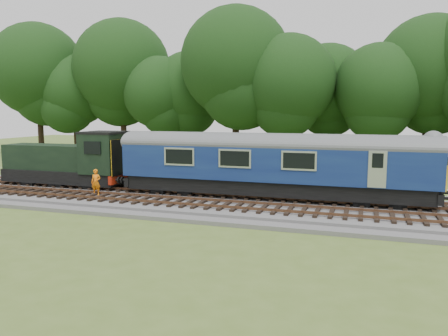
% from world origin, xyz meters
% --- Properties ---
extents(ground, '(120.00, 120.00, 0.00)m').
position_xyz_m(ground, '(0.00, 0.00, 0.00)').
color(ground, '#4B6424').
rests_on(ground, ground).
extents(ballast, '(70.00, 7.00, 0.35)m').
position_xyz_m(ballast, '(0.00, 0.00, 0.17)').
color(ballast, '#4C4C4F').
rests_on(ballast, ground).
extents(track_north, '(67.20, 2.40, 0.21)m').
position_xyz_m(track_north, '(0.00, 1.40, 0.42)').
color(track_north, black).
rests_on(track_north, ballast).
extents(track_south, '(67.20, 2.40, 0.21)m').
position_xyz_m(track_south, '(0.00, -1.60, 0.42)').
color(track_south, black).
rests_on(track_south, ballast).
extents(fence, '(64.00, 0.12, 1.00)m').
position_xyz_m(fence, '(0.00, 4.50, 0.00)').
color(fence, '#6B6054').
rests_on(fence, ground).
extents(tree_line, '(70.00, 8.00, 18.00)m').
position_xyz_m(tree_line, '(0.00, 22.00, 0.00)').
color(tree_line, black).
rests_on(tree_line, ground).
extents(dmu_railcar, '(18.05, 2.86, 3.88)m').
position_xyz_m(dmu_railcar, '(3.28, 1.40, 2.61)').
color(dmu_railcar, black).
rests_on(dmu_railcar, ground).
extents(shunter_loco, '(8.91, 2.60, 3.38)m').
position_xyz_m(shunter_loco, '(-10.64, 1.40, 1.97)').
color(shunter_loco, black).
rests_on(shunter_loco, ground).
extents(worker, '(0.64, 0.47, 1.59)m').
position_xyz_m(worker, '(-6.97, -1.06, 1.14)').
color(worker, orange).
rests_on(worker, ballast).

